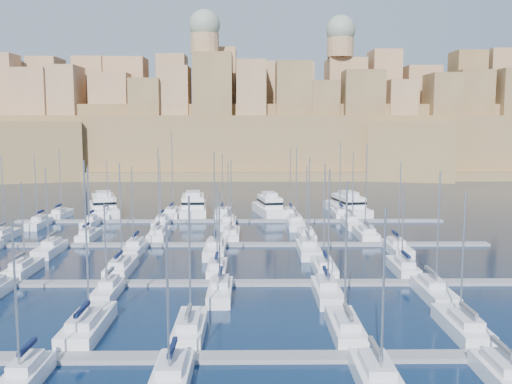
{
  "coord_description": "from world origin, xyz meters",
  "views": [
    {
      "loc": [
        3.95,
        -78.9,
        19.34
      ],
      "look_at": [
        4.88,
        6.0,
        9.09
      ],
      "focal_mm": 40.0,
      "sensor_mm": 36.0,
      "label": 1
    }
  ],
  "objects_px": {
    "motor_yacht_c": "(269,207)",
    "sailboat_4": "(345,327)",
    "sailboat_2": "(87,325)",
    "motor_yacht_a": "(104,206)",
    "motor_yacht_b": "(193,206)",
    "motor_yacht_d": "(348,206)"
  },
  "relations": [
    {
      "from": "motor_yacht_c",
      "to": "sailboat_4",
      "type": "bearing_deg",
      "value": -86.15
    },
    {
      "from": "sailboat_2",
      "to": "sailboat_4",
      "type": "height_order",
      "value": "sailboat_2"
    },
    {
      "from": "motor_yacht_a",
      "to": "motor_yacht_b",
      "type": "distance_m",
      "value": 19.2
    },
    {
      "from": "sailboat_2",
      "to": "motor_yacht_c",
      "type": "distance_m",
      "value": 71.11
    },
    {
      "from": "motor_yacht_a",
      "to": "motor_yacht_c",
      "type": "distance_m",
      "value": 35.49
    },
    {
      "from": "motor_yacht_c",
      "to": "motor_yacht_d",
      "type": "height_order",
      "value": "same"
    },
    {
      "from": "motor_yacht_a",
      "to": "motor_yacht_c",
      "type": "relative_size",
      "value": 1.23
    },
    {
      "from": "sailboat_4",
      "to": "motor_yacht_a",
      "type": "relative_size",
      "value": 0.77
    },
    {
      "from": "sailboat_2",
      "to": "motor_yacht_a",
      "type": "relative_size",
      "value": 0.87
    },
    {
      "from": "sailboat_2",
      "to": "motor_yacht_c",
      "type": "relative_size",
      "value": 1.08
    },
    {
      "from": "sailboat_4",
      "to": "motor_yacht_d",
      "type": "distance_m",
      "value": 71.52
    },
    {
      "from": "sailboat_4",
      "to": "motor_yacht_b",
      "type": "relative_size",
      "value": 0.79
    },
    {
      "from": "motor_yacht_a",
      "to": "motor_yacht_d",
      "type": "distance_m",
      "value": 52.33
    },
    {
      "from": "sailboat_4",
      "to": "sailboat_2",
      "type": "bearing_deg",
      "value": 178.31
    },
    {
      "from": "sailboat_2",
      "to": "motor_yacht_c",
      "type": "bearing_deg",
      "value": 74.39
    },
    {
      "from": "motor_yacht_c",
      "to": "motor_yacht_d",
      "type": "bearing_deg",
      "value": 4.35
    },
    {
      "from": "motor_yacht_b",
      "to": "motor_yacht_c",
      "type": "xyz_separation_m",
      "value": [
        16.26,
        -1.6,
        0.0
      ]
    },
    {
      "from": "motor_yacht_c",
      "to": "motor_yacht_d",
      "type": "distance_m",
      "value": 16.92
    },
    {
      "from": "motor_yacht_b",
      "to": "motor_yacht_d",
      "type": "distance_m",
      "value": 33.13
    },
    {
      "from": "motor_yacht_a",
      "to": "motor_yacht_b",
      "type": "height_order",
      "value": "same"
    },
    {
      "from": "motor_yacht_b",
      "to": "motor_yacht_c",
      "type": "distance_m",
      "value": 16.33
    },
    {
      "from": "motor_yacht_b",
      "to": "motor_yacht_c",
      "type": "bearing_deg",
      "value": -5.61
    }
  ]
}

